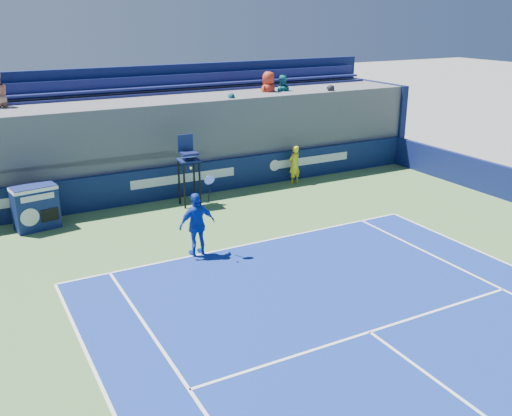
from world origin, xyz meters
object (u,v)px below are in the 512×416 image
umpire_chair (188,163)px  match_clock (35,206)px  tennis_player (197,224)px  ball_person (294,165)px

umpire_chair → match_clock: bearing=179.0°
match_clock → tennis_player: size_ratio=0.55×
match_clock → umpire_chair: umpire_chair is taller
ball_person → tennis_player: size_ratio=0.59×
ball_person → match_clock: 9.72m
ball_person → umpire_chair: bearing=-7.3°
ball_person → tennis_player: (-6.07, -4.69, 0.15)m
match_clock → umpire_chair: 5.13m
ball_person → umpire_chair: size_ratio=0.61×
umpire_chair → tennis_player: (-1.44, -4.17, -0.61)m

